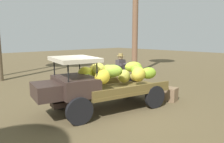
{
  "coord_description": "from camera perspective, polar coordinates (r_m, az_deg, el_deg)",
  "views": [
    {
      "loc": [
        5.0,
        5.2,
        2.45
      ],
      "look_at": [
        0.04,
        -0.09,
        1.28
      ],
      "focal_mm": 34.56,
      "sensor_mm": 36.0,
      "label": 1
    }
  ],
  "objects": [
    {
      "name": "ground_plane",
      "position": [
        7.62,
        0.67,
        -9.62
      ],
      "size": [
        60.0,
        60.0,
        0.0
      ],
      "primitive_type": "plane",
      "color": "brown"
    },
    {
      "name": "wooden_crate",
      "position": [
        8.69,
        14.83,
        -5.77
      ],
      "size": [
        0.56,
        0.66,
        0.52
      ],
      "primitive_type": "cube",
      "rotation": [
        0.0,
        0.0,
        1.76
      ],
      "color": "#84684B",
      "rests_on": "ground"
    },
    {
      "name": "truck",
      "position": [
        7.22,
        -3.16,
        -2.96
      ],
      "size": [
        4.64,
        2.47,
        1.84
      ],
      "rotation": [
        0.0,
        0.0,
        -0.21
      ],
      "color": "#3B2B26",
      "rests_on": "ground"
    },
    {
      "name": "loose_banana_bunch",
      "position": [
        10.07,
        -0.82,
        -3.82
      ],
      "size": [
        0.72,
        0.58,
        0.39
      ],
      "primitive_type": "ellipsoid",
      "rotation": [
        0.0,
        0.0,
        0.26
      ],
      "color": "#94C040",
      "rests_on": "ground"
    },
    {
      "name": "farmer",
      "position": [
        9.69,
        2.29,
        0.45
      ],
      "size": [
        0.53,
        0.47,
        1.73
      ],
      "rotation": [
        0.0,
        0.0,
        1.52
      ],
      "color": "#BEAAA2",
      "rests_on": "ground"
    }
  ]
}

